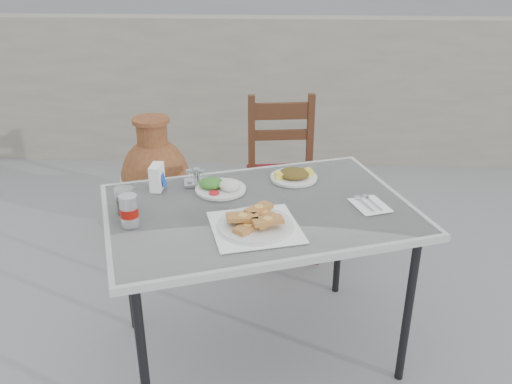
{
  "coord_description": "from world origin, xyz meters",
  "views": [
    {
      "loc": [
        0.21,
        -1.96,
        1.76
      ],
      "look_at": [
        0.11,
        0.09,
        0.8
      ],
      "focal_mm": 38.0,
      "sensor_mm": 36.0,
      "label": 1
    }
  ],
  "objects_px": {
    "pide_plate": "(255,220)",
    "cola_glass": "(125,202)",
    "terracotta_urn": "(156,181)",
    "salad_rice_plate": "(220,186)",
    "cafe_table": "(259,218)",
    "napkin_holder": "(157,177)",
    "condiment_caddy": "(196,179)",
    "soda_can": "(129,211)",
    "chair": "(283,175)",
    "salad_chopped_plate": "(294,175)"
  },
  "relations": [
    {
      "from": "cola_glass",
      "to": "chair",
      "type": "distance_m",
      "value": 1.27
    },
    {
      "from": "chair",
      "to": "napkin_holder",
      "type": "bearing_deg",
      "value": -131.12
    },
    {
      "from": "condiment_caddy",
      "to": "soda_can",
      "type": "bearing_deg",
      "value": -116.03
    },
    {
      "from": "salad_chopped_plate",
      "to": "salad_rice_plate",
      "type": "bearing_deg",
      "value": -156.09
    },
    {
      "from": "pide_plate",
      "to": "cola_glass",
      "type": "xyz_separation_m",
      "value": [
        -0.53,
        0.09,
        0.02
      ]
    },
    {
      "from": "cafe_table",
      "to": "salad_rice_plate",
      "type": "height_order",
      "value": "salad_rice_plate"
    },
    {
      "from": "cola_glass",
      "to": "napkin_holder",
      "type": "xyz_separation_m",
      "value": [
        0.08,
        0.23,
        0.01
      ]
    },
    {
      "from": "soda_can",
      "to": "pide_plate",
      "type": "bearing_deg",
      "value": 0.84
    },
    {
      "from": "cafe_table",
      "to": "pide_plate",
      "type": "distance_m",
      "value": 0.2
    },
    {
      "from": "salad_rice_plate",
      "to": "salad_chopped_plate",
      "type": "bearing_deg",
      "value": 23.91
    },
    {
      "from": "terracotta_urn",
      "to": "cola_glass",
      "type": "bearing_deg",
      "value": -81.67
    },
    {
      "from": "salad_chopped_plate",
      "to": "terracotta_urn",
      "type": "height_order",
      "value": "salad_chopped_plate"
    },
    {
      "from": "pide_plate",
      "to": "salad_chopped_plate",
      "type": "distance_m",
      "value": 0.5
    },
    {
      "from": "cola_glass",
      "to": "napkin_holder",
      "type": "height_order",
      "value": "napkin_holder"
    },
    {
      "from": "cola_glass",
      "to": "condiment_caddy",
      "type": "distance_m",
      "value": 0.38
    },
    {
      "from": "napkin_holder",
      "to": "cafe_table",
      "type": "bearing_deg",
      "value": -16.43
    },
    {
      "from": "condiment_caddy",
      "to": "terracotta_urn",
      "type": "bearing_deg",
      "value": 114.37
    },
    {
      "from": "salad_rice_plate",
      "to": "cola_glass",
      "type": "bearing_deg",
      "value": -146.5
    },
    {
      "from": "condiment_caddy",
      "to": "terracotta_urn",
      "type": "relative_size",
      "value": 0.15
    },
    {
      "from": "cafe_table",
      "to": "chair",
      "type": "height_order",
      "value": "chair"
    },
    {
      "from": "salad_rice_plate",
      "to": "condiment_caddy",
      "type": "distance_m",
      "value": 0.13
    },
    {
      "from": "salad_rice_plate",
      "to": "soda_can",
      "type": "bearing_deg",
      "value": -132.51
    },
    {
      "from": "salad_chopped_plate",
      "to": "terracotta_urn",
      "type": "relative_size",
      "value": 0.28
    },
    {
      "from": "cafe_table",
      "to": "salad_rice_plate",
      "type": "bearing_deg",
      "value": 140.31
    },
    {
      "from": "napkin_holder",
      "to": "soda_can",
      "type": "bearing_deg",
      "value": -93.79
    },
    {
      "from": "soda_can",
      "to": "condiment_caddy",
      "type": "xyz_separation_m",
      "value": [
        0.19,
        0.4,
        -0.04
      ]
    },
    {
      "from": "pide_plate",
      "to": "terracotta_urn",
      "type": "height_order",
      "value": "pide_plate"
    },
    {
      "from": "salad_chopped_plate",
      "to": "condiment_caddy",
      "type": "distance_m",
      "value": 0.45
    },
    {
      "from": "pide_plate",
      "to": "cola_glass",
      "type": "height_order",
      "value": "cola_glass"
    },
    {
      "from": "soda_can",
      "to": "condiment_caddy",
      "type": "height_order",
      "value": "soda_can"
    },
    {
      "from": "salad_rice_plate",
      "to": "terracotta_urn",
      "type": "height_order",
      "value": "salad_rice_plate"
    },
    {
      "from": "salad_rice_plate",
      "to": "salad_chopped_plate",
      "type": "height_order",
      "value": "salad_rice_plate"
    },
    {
      "from": "cafe_table",
      "to": "pide_plate",
      "type": "bearing_deg",
      "value": -92.48
    },
    {
      "from": "pide_plate",
      "to": "cola_glass",
      "type": "relative_size",
      "value": 3.79
    },
    {
      "from": "napkin_holder",
      "to": "chair",
      "type": "relative_size",
      "value": 0.12
    },
    {
      "from": "salad_rice_plate",
      "to": "condiment_caddy",
      "type": "xyz_separation_m",
      "value": [
        -0.11,
        0.06,
        0.01
      ]
    },
    {
      "from": "cafe_table",
      "to": "soda_can",
      "type": "relative_size",
      "value": 11.59
    },
    {
      "from": "pide_plate",
      "to": "terracotta_urn",
      "type": "relative_size",
      "value": 0.53
    },
    {
      "from": "cola_glass",
      "to": "chair",
      "type": "xyz_separation_m",
      "value": [
        0.63,
        1.05,
        -0.32
      ]
    },
    {
      "from": "salad_chopped_plate",
      "to": "terracotta_urn",
      "type": "distance_m",
      "value": 1.27
    },
    {
      "from": "soda_can",
      "to": "cola_glass",
      "type": "distance_m",
      "value": 0.11
    },
    {
      "from": "cola_glass",
      "to": "napkin_holder",
      "type": "distance_m",
      "value": 0.25
    },
    {
      "from": "pide_plate",
      "to": "salad_rice_plate",
      "type": "height_order",
      "value": "pide_plate"
    },
    {
      "from": "salad_chopped_plate",
      "to": "chair",
      "type": "height_order",
      "value": "chair"
    },
    {
      "from": "cafe_table",
      "to": "napkin_holder",
      "type": "relative_size",
      "value": 12.76
    },
    {
      "from": "napkin_holder",
      "to": "chair",
      "type": "bearing_deg",
      "value": 57.74
    },
    {
      "from": "napkin_holder",
      "to": "condiment_caddy",
      "type": "height_order",
      "value": "napkin_holder"
    },
    {
      "from": "cafe_table",
      "to": "napkin_holder",
      "type": "bearing_deg",
      "value": 161.77
    },
    {
      "from": "salad_chopped_plate",
      "to": "terracotta_urn",
      "type": "xyz_separation_m",
      "value": [
        -0.86,
        0.84,
        -0.42
      ]
    },
    {
      "from": "chair",
      "to": "cafe_table",
      "type": "bearing_deg",
      "value": -102.83
    }
  ]
}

